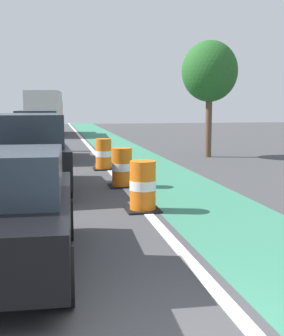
{
  "coord_description": "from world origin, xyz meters",
  "views": [
    {
      "loc": [
        -1.03,
        -3.6,
        2.29
      ],
      "look_at": [
        0.61,
        4.62,
        1.1
      ],
      "focal_mm": 48.01,
      "sensor_mm": 36.0,
      "label": 1
    }
  ],
  "objects_px": {
    "parked_suv_second": "(30,152)",
    "traffic_barrel_mid": "(122,168)",
    "traffic_barrel_front": "(143,187)",
    "parked_suv_third": "(38,135)",
    "parked_sedan_nearest": "(2,213)",
    "delivery_truck_down_block": "(45,110)",
    "street_tree_sidewalk": "(210,72)",
    "traffic_barrel_back": "(104,154)"
  },
  "relations": [
    {
      "from": "parked_suv_third",
      "to": "traffic_barrel_front",
      "type": "height_order",
      "value": "parked_suv_third"
    },
    {
      "from": "parked_sedan_nearest",
      "to": "street_tree_sidewalk",
      "type": "height_order",
      "value": "street_tree_sidewalk"
    },
    {
      "from": "traffic_barrel_front",
      "to": "delivery_truck_down_block",
      "type": "height_order",
      "value": "delivery_truck_down_block"
    },
    {
      "from": "parked_suv_third",
      "to": "street_tree_sidewalk",
      "type": "height_order",
      "value": "street_tree_sidewalk"
    },
    {
      "from": "parked_suv_second",
      "to": "traffic_barrel_front",
      "type": "height_order",
      "value": "parked_suv_second"
    },
    {
      "from": "delivery_truck_down_block",
      "to": "parked_sedan_nearest",
      "type": "bearing_deg",
      "value": -90.45
    },
    {
      "from": "parked_sedan_nearest",
      "to": "street_tree_sidewalk",
      "type": "relative_size",
      "value": 0.83
    },
    {
      "from": "street_tree_sidewalk",
      "to": "delivery_truck_down_block",
      "type": "bearing_deg",
      "value": 114.25
    },
    {
      "from": "traffic_barrel_mid",
      "to": "delivery_truck_down_block",
      "type": "relative_size",
      "value": 0.14
    },
    {
      "from": "parked_suv_second",
      "to": "street_tree_sidewalk",
      "type": "height_order",
      "value": "street_tree_sidewalk"
    },
    {
      "from": "parked_sedan_nearest",
      "to": "parked_suv_third",
      "type": "relative_size",
      "value": 0.9
    },
    {
      "from": "traffic_barrel_mid",
      "to": "traffic_barrel_back",
      "type": "relative_size",
      "value": 1.0
    },
    {
      "from": "parked_suv_second",
      "to": "traffic_barrel_front",
      "type": "bearing_deg",
      "value": -50.04
    },
    {
      "from": "traffic_barrel_front",
      "to": "traffic_barrel_back",
      "type": "height_order",
      "value": "same"
    },
    {
      "from": "delivery_truck_down_block",
      "to": "street_tree_sidewalk",
      "type": "distance_m",
      "value": 17.54
    },
    {
      "from": "parked_suv_third",
      "to": "traffic_barrel_front",
      "type": "bearing_deg",
      "value": -75.98
    },
    {
      "from": "street_tree_sidewalk",
      "to": "traffic_barrel_back",
      "type": "bearing_deg",
      "value": -149.28
    },
    {
      "from": "traffic_barrel_mid",
      "to": "delivery_truck_down_block",
      "type": "height_order",
      "value": "delivery_truck_down_block"
    },
    {
      "from": "parked_suv_third",
      "to": "traffic_barrel_back",
      "type": "xyz_separation_m",
      "value": [
        2.34,
        -3.5,
        -0.5
      ]
    },
    {
      "from": "parked_sedan_nearest",
      "to": "street_tree_sidewalk",
      "type": "bearing_deg",
      "value": 59.36
    },
    {
      "from": "traffic_barrel_mid",
      "to": "delivery_truck_down_block",
      "type": "distance_m",
      "value": 22.47
    },
    {
      "from": "delivery_truck_down_block",
      "to": "street_tree_sidewalk",
      "type": "height_order",
      "value": "street_tree_sidewalk"
    },
    {
      "from": "delivery_truck_down_block",
      "to": "street_tree_sidewalk",
      "type": "bearing_deg",
      "value": -65.75
    },
    {
      "from": "traffic_barrel_mid",
      "to": "street_tree_sidewalk",
      "type": "bearing_deg",
      "value": 53.11
    },
    {
      "from": "traffic_barrel_front",
      "to": "street_tree_sidewalk",
      "type": "distance_m",
      "value": 10.96
    },
    {
      "from": "parked_sedan_nearest",
      "to": "parked_suv_third",
      "type": "xyz_separation_m",
      "value": [
        0.11,
        13.05,
        0.2
      ]
    },
    {
      "from": "parked_sedan_nearest",
      "to": "delivery_truck_down_block",
      "type": "relative_size",
      "value": 0.54
    },
    {
      "from": "traffic_barrel_mid",
      "to": "delivery_truck_down_block",
      "type": "bearing_deg",
      "value": 96.04
    },
    {
      "from": "parked_suv_second",
      "to": "traffic_barrel_mid",
      "type": "distance_m",
      "value": 2.52
    },
    {
      "from": "delivery_truck_down_block",
      "to": "traffic_barrel_back",
      "type": "bearing_deg",
      "value": -83.25
    },
    {
      "from": "traffic_barrel_back",
      "to": "street_tree_sidewalk",
      "type": "xyz_separation_m",
      "value": [
        4.93,
        2.93,
        3.14
      ]
    },
    {
      "from": "parked_sedan_nearest",
      "to": "traffic_barrel_front",
      "type": "relative_size",
      "value": 3.83
    },
    {
      "from": "street_tree_sidewalk",
      "to": "parked_suv_second",
      "type": "bearing_deg",
      "value": -138.77
    },
    {
      "from": "parked_sedan_nearest",
      "to": "parked_suv_second",
      "type": "xyz_separation_m",
      "value": [
        0.11,
        6.1,
        0.2
      ]
    },
    {
      "from": "parked_sedan_nearest",
      "to": "parked_suv_second",
      "type": "height_order",
      "value": "parked_suv_second"
    },
    {
      "from": "parked_sedan_nearest",
      "to": "traffic_barrel_mid",
      "type": "height_order",
      "value": "parked_sedan_nearest"
    },
    {
      "from": "traffic_barrel_front",
      "to": "traffic_barrel_mid",
      "type": "height_order",
      "value": "same"
    },
    {
      "from": "traffic_barrel_back",
      "to": "parked_suv_third",
      "type": "bearing_deg",
      "value": 123.75
    },
    {
      "from": "parked_suv_second",
      "to": "traffic_barrel_back",
      "type": "height_order",
      "value": "parked_suv_second"
    },
    {
      "from": "parked_suv_second",
      "to": "parked_sedan_nearest",
      "type": "bearing_deg",
      "value": -91.04
    },
    {
      "from": "traffic_barrel_mid",
      "to": "parked_sedan_nearest",
      "type": "bearing_deg",
      "value": -113.05
    },
    {
      "from": "traffic_barrel_back",
      "to": "delivery_truck_down_block",
      "type": "xyz_separation_m",
      "value": [
        -2.23,
        18.84,
        1.31
      ]
    }
  ]
}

